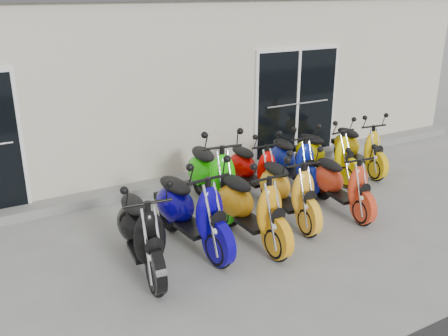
{
  "coord_description": "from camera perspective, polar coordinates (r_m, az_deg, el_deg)",
  "views": [
    {
      "loc": [
        -3.65,
        -5.76,
        3.38
      ],
      "look_at": [
        0.0,
        0.6,
        0.75
      ],
      "focal_mm": 40.0,
      "sensor_mm": 36.0,
      "label": 1
    }
  ],
  "objects": [
    {
      "name": "scooter_front_orange_b",
      "position": [
        7.59,
        7.33,
        -1.52
      ],
      "size": [
        0.83,
        1.81,
        1.3
      ],
      "primitive_type": null,
      "rotation": [
        0.0,
        0.0,
        -0.11
      ],
      "color": "#FFAE22",
      "rests_on": "ground"
    },
    {
      "name": "building",
      "position": [
        11.69,
        -11.5,
        10.6
      ],
      "size": [
        14.0,
        6.0,
        3.2
      ],
      "primitive_type": "cube",
      "color": "beige",
      "rests_on": "ground"
    },
    {
      "name": "ground",
      "position": [
        7.61,
        2.26,
        -6.65
      ],
      "size": [
        80.0,
        80.0,
        0.0
      ],
      "primitive_type": "plane",
      "color": "gray",
      "rests_on": "ground"
    },
    {
      "name": "scooter_front_black",
      "position": [
        6.29,
        -9.5,
        -6.04
      ],
      "size": [
        0.88,
        1.89,
        1.35
      ],
      "primitive_type": null,
      "rotation": [
        0.0,
        0.0,
        -0.12
      ],
      "color": "black",
      "rests_on": "ground"
    },
    {
      "name": "scooter_back_blue",
      "position": [
        8.97,
        7.89,
        1.65
      ],
      "size": [
        0.83,
        1.75,
        1.24
      ],
      "primitive_type": null,
      "rotation": [
        0.0,
        0.0,
        -0.13
      ],
      "color": "navy",
      "rests_on": "ground"
    },
    {
      "name": "scooter_back_yellow",
      "position": [
        9.43,
        11.52,
        2.35
      ],
      "size": [
        0.79,
        1.75,
        1.25
      ],
      "primitive_type": null,
      "rotation": [
        0.0,
        0.0,
        0.1
      ],
      "color": "#E5CD00",
      "rests_on": "ground"
    },
    {
      "name": "front_step",
      "position": [
        9.21,
        -4.4,
        -1.36
      ],
      "size": [
        14.0,
        0.4,
        0.15
      ],
      "primitive_type": "cube",
      "color": "gray",
      "rests_on": "ground"
    },
    {
      "name": "scooter_back_red",
      "position": [
        8.53,
        3.4,
        0.76
      ],
      "size": [
        0.63,
        1.67,
        1.23
      ],
      "primitive_type": null,
      "rotation": [
        0.0,
        0.0,
        -0.01
      ],
      "color": "#D80400",
      "rests_on": "ground"
    },
    {
      "name": "scooter_back_green",
      "position": [
        7.92,
        -1.41,
        0.19
      ],
      "size": [
        1.0,
        2.06,
        1.46
      ],
      "primitive_type": null,
      "rotation": [
        0.0,
        0.0,
        -0.14
      ],
      "color": "#1ECC08",
      "rests_on": "ground"
    },
    {
      "name": "door_right",
      "position": [
        10.31,
        8.29,
        7.68
      ],
      "size": [
        2.02,
        0.08,
        2.22
      ],
      "primitive_type": "cube",
      "color": "black",
      "rests_on": "front_step"
    },
    {
      "name": "scooter_back_extra",
      "position": [
        9.99,
        15.19,
        3.02
      ],
      "size": [
        0.83,
        1.75,
        1.24
      ],
      "primitive_type": null,
      "rotation": [
        0.0,
        0.0,
        -0.13
      ],
      "color": "#E6B40C",
      "rests_on": "ground"
    },
    {
      "name": "scooter_front_orange_a",
      "position": [
        6.91,
        3.11,
        -3.33
      ],
      "size": [
        0.68,
        1.84,
        1.36
      ],
      "primitive_type": null,
      "rotation": [
        0.0,
        0.0,
        0.01
      ],
      "color": "orange",
      "rests_on": "ground"
    },
    {
      "name": "scooter_front_blue",
      "position": [
        6.74,
        -3.84,
        -3.66
      ],
      "size": [
        0.87,
        1.98,
        1.42
      ],
      "primitive_type": null,
      "rotation": [
        0.0,
        0.0,
        0.09
      ],
      "color": "#0B008A",
      "rests_on": "ground"
    },
    {
      "name": "scooter_front_red",
      "position": [
        8.09,
        13.39,
        -0.85
      ],
      "size": [
        0.8,
        1.71,
        1.22
      ],
      "primitive_type": null,
      "rotation": [
        0.0,
        0.0,
        -0.13
      ],
      "color": "red",
      "rests_on": "ground"
    }
  ]
}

